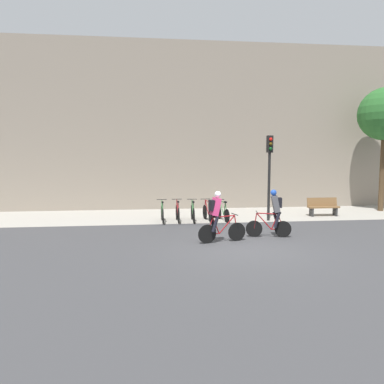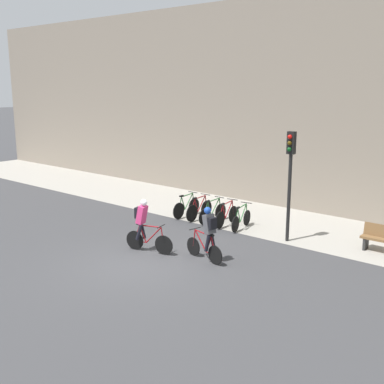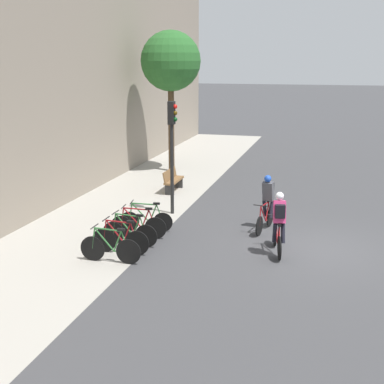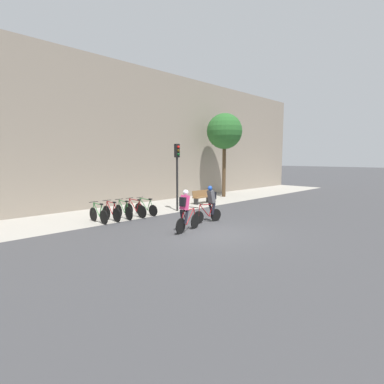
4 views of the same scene
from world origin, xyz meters
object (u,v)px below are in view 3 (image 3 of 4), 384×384
Objects in this scene: parked_bike_4 at (146,219)px; traffic_light_pole at (172,137)px; parked_bike_0 at (110,248)px; parked_bike_3 at (138,225)px; parked_bike_1 at (121,239)px; parked_bike_2 at (130,232)px; cyclist_grey at (267,200)px; bench at (173,180)px; cyclist_pink at (279,222)px.

traffic_light_pole reaches higher than parked_bike_4.
parked_bike_0 is 0.99× the size of parked_bike_3.
parked_bike_1 reaches higher than parked_bike_0.
parked_bike_0 is 2.74m from parked_bike_4.
parked_bike_2 is 1.02× the size of parked_bike_4.
cyclist_grey is 1.07× the size of parked_bike_4.
parked_bike_3 is (-1.84, 3.57, -0.55)m from cyclist_grey.
parked_bike_1 is at bearing 177.04° from traffic_light_pole.
parked_bike_0 is 1.37m from parked_bike_2.
bench is at bearing 8.06° from parked_bike_4.
cyclist_grey is 0.45× the size of traffic_light_pole.
bench is at bearing 7.11° from parked_bike_3.
cyclist_grey is at bearing -62.72° from parked_bike_3.
parked_bike_2 is (0.68, -0.00, -0.01)m from parked_bike_1.
cyclist_pink is 4.32m from parked_bike_1.
bench is (6.50, 0.72, 0.07)m from parked_bike_2.
cyclist_pink is 2.27m from cyclist_grey.
cyclist_grey reaches higher than parked_bike_2.
parked_bike_3 is 0.68m from parked_bike_4.
parked_bike_4 is 0.43× the size of traffic_light_pole.
parked_bike_2 and parked_bike_3 have the same top height.
parked_bike_2 is at bearing -173.64° from bench.
cyclist_grey is 3.79m from parked_bike_4.
cyclist_grey reaches higher than bench.
parked_bike_4 is at bearing -171.94° from bench.
parked_bike_4 is (1.37, -0.00, -0.02)m from parked_bike_2.
parked_bike_0 is at bearing -179.94° from parked_bike_1.
bench is (5.13, 0.73, 0.08)m from parked_bike_4.
parked_bike_3 is 0.44× the size of traffic_light_pole.
parked_bike_3 reaches higher than bench.
traffic_light_pole is at bearing -3.53° from parked_bike_2.
bench is (6.16, 4.88, -0.48)m from cyclist_pink.
parked_bike_2 is at bearing 94.64° from cyclist_pink.
parked_bike_2 is (1.37, -0.00, -0.00)m from parked_bike_0.
cyclist_pink is 1.05× the size of parked_bike_0.
traffic_light_pole is at bearing -2.96° from parked_bike_1.
cyclist_pink is at bearing -141.58° from bench.
parked_bike_3 is at bearing 85.22° from cyclist_pink.
parked_bike_1 is at bearing -174.25° from bench.
parked_bike_2 is at bearing 179.94° from parked_bike_4.
parked_bike_2 is at bearing 179.97° from parked_bike_3.
cyclist_grey is 4.83m from parked_bike_1.
parked_bike_0 is at bearing 179.98° from parked_bike_3.
cyclist_pink is 5.30m from traffic_light_pole.
traffic_light_pole is at bearing 74.76° from cyclist_grey.
bench is (7.18, 0.72, 0.06)m from parked_bike_1.
parked_bike_4 is (0.68, -0.00, -0.02)m from parked_bike_3.
parked_bike_1 is (-1.02, 4.16, -0.54)m from cyclist_pink.
parked_bike_0 is 1.03× the size of parked_bike_4.
parked_bike_1 is 1.37m from parked_bike_3.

